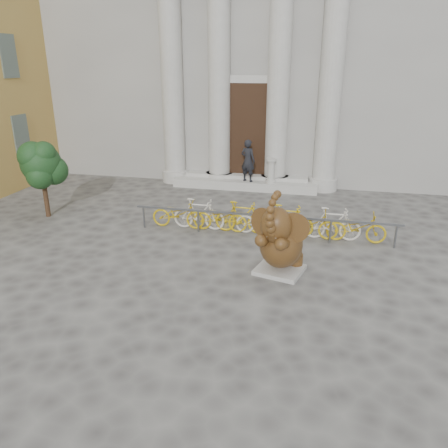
% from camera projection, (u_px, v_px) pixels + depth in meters
% --- Properties ---
extents(ground, '(80.00, 80.00, 0.00)m').
position_uv_depth(ground, '(172.00, 297.00, 9.87)').
color(ground, '#474442').
rests_on(ground, ground).
extents(classical_building, '(22.00, 10.70, 12.00)m').
position_uv_depth(classical_building, '(267.00, 40.00, 21.44)').
color(classical_building, gray).
rests_on(classical_building, ground).
extents(entrance_steps, '(6.00, 1.20, 0.36)m').
position_uv_depth(entrance_steps, '(245.00, 183.00, 18.40)').
color(entrance_steps, '#A8A59E').
rests_on(entrance_steps, ground).
extents(elephant_statue, '(1.46, 1.75, 2.23)m').
position_uv_depth(elephant_statue, '(280.00, 243.00, 10.74)').
color(elephant_statue, '#A8A59E').
rests_on(elephant_statue, ground).
extents(bike_rack, '(8.00, 0.53, 1.00)m').
position_uv_depth(bike_rack, '(264.00, 219.00, 13.30)').
color(bike_rack, slate).
rests_on(bike_rack, ground).
extents(tree, '(1.50, 1.37, 2.60)m').
position_uv_depth(tree, '(41.00, 165.00, 14.38)').
color(tree, '#332114').
rests_on(tree, ground).
extents(pedestrian, '(0.74, 0.61, 1.72)m').
position_uv_depth(pedestrian, '(248.00, 161.00, 17.75)').
color(pedestrian, black).
rests_on(pedestrian, entrance_steps).
extents(balustrade_post, '(0.40, 0.40, 0.99)m').
position_uv_depth(balustrade_post, '(271.00, 172.00, 17.68)').
color(balustrade_post, '#A8A59E').
rests_on(balustrade_post, entrance_steps).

